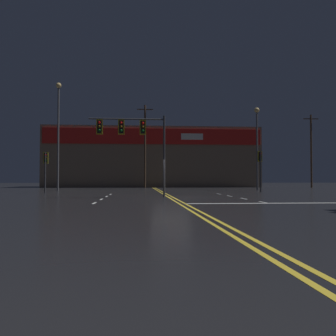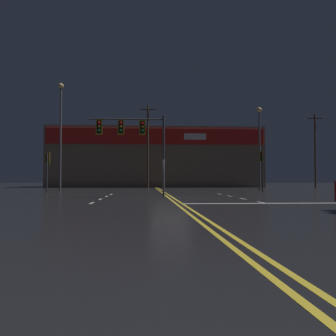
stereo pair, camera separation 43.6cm
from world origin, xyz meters
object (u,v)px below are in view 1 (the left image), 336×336
Objects in this scene: streetlight_far_left at (257,137)px; traffic_signal_median at (131,133)px; streetlight_median_approach at (58,123)px; traffic_signal_corner_northwest at (46,163)px; traffic_signal_corner_northeast at (260,162)px.

traffic_signal_median is at bearing -131.62° from streetlight_far_left.
streetlight_far_left is (21.18, 0.59, -1.18)m from streetlight_median_approach.
streetlight_median_approach is (-0.22, 6.06, 4.37)m from traffic_signal_corner_northwest.
traffic_signal_corner_northwest is 7.48m from streetlight_median_approach.
traffic_signal_median is 1.42× the size of traffic_signal_corner_northeast.
traffic_signal_median is at bearing -47.87° from traffic_signal_corner_northwest.
traffic_signal_median is 20.19m from streetlight_far_left.
streetlight_far_left reaches higher than traffic_signal_corner_northeast.
traffic_signal_corner_northeast reaches higher than traffic_signal_corner_northwest.
traffic_signal_corner_northwest is 22.22m from streetlight_far_left.
traffic_signal_corner_northeast is 0.42× the size of streetlight_far_left.
streetlight_median_approach is (-7.81, 14.45, 2.71)m from traffic_signal_median.
streetlight_far_left is at bearing 1.61° from streetlight_median_approach.
traffic_signal_median reaches higher than traffic_signal_corner_northeast.
traffic_signal_median is 0.49× the size of streetlight_median_approach.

